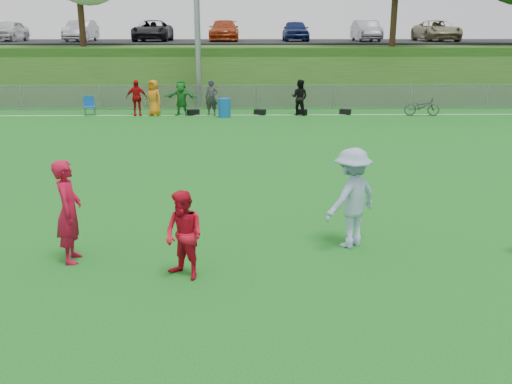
{
  "coord_description": "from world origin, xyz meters",
  "views": [
    {
      "loc": [
        -0.63,
        -9.54,
        4.18
      ],
      "look_at": [
        -0.42,
        0.5,
        1.24
      ],
      "focal_mm": 40.0,
      "sensor_mm": 36.0,
      "label": 1
    }
  ],
  "objects_px": {
    "player_red_left": "(69,211)",
    "recycling_bin": "(224,108)",
    "player_red_center": "(184,235)",
    "player_blue": "(352,198)",
    "bicycle": "(422,107)"
  },
  "relations": [
    {
      "from": "recycling_bin",
      "to": "bicycle",
      "type": "bearing_deg",
      "value": 1.57
    },
    {
      "from": "player_red_left",
      "to": "player_blue",
      "type": "bearing_deg",
      "value": -89.02
    },
    {
      "from": "bicycle",
      "to": "player_red_center",
      "type": "bearing_deg",
      "value": 156.68
    },
    {
      "from": "player_red_left",
      "to": "recycling_bin",
      "type": "relative_size",
      "value": 2.15
    },
    {
      "from": "player_red_center",
      "to": "recycling_bin",
      "type": "distance_m",
      "value": 17.89
    },
    {
      "from": "player_blue",
      "to": "bicycle",
      "type": "xyz_separation_m",
      "value": [
        6.47,
        16.73,
        -0.54
      ]
    },
    {
      "from": "player_red_left",
      "to": "player_red_center",
      "type": "bearing_deg",
      "value": -115.85
    },
    {
      "from": "bicycle",
      "to": "recycling_bin",
      "type": "bearing_deg",
      "value": 96.03
    },
    {
      "from": "player_red_left",
      "to": "player_red_center",
      "type": "distance_m",
      "value": 2.29
    },
    {
      "from": "player_blue",
      "to": "recycling_bin",
      "type": "relative_size",
      "value": 2.21
    },
    {
      "from": "player_red_center",
      "to": "recycling_bin",
      "type": "xyz_separation_m",
      "value": [
        0.09,
        17.89,
        -0.33
      ]
    },
    {
      "from": "player_red_center",
      "to": "recycling_bin",
      "type": "relative_size",
      "value": 1.73
    },
    {
      "from": "recycling_bin",
      "to": "player_red_left",
      "type": "bearing_deg",
      "value": -97.46
    },
    {
      "from": "player_red_center",
      "to": "bicycle",
      "type": "relative_size",
      "value": 0.92
    },
    {
      "from": "player_red_center",
      "to": "recycling_bin",
      "type": "bearing_deg",
      "value": 127.64
    }
  ]
}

